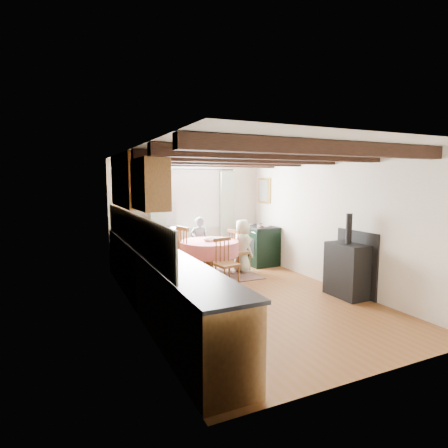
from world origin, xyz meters
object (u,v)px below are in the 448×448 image
chair_right (239,250)px  cast_iron_stove (348,255)px  aga_range (258,244)px  child_far (199,242)px  chair_near (227,263)px  child_right (242,246)px  dining_table (209,258)px  cup (216,240)px  chair_left (175,253)px

chair_right → cast_iron_stove: cast_iron_stove is taller
aga_range → child_far: size_ratio=0.86×
chair_near → cast_iron_stove: (1.59, -1.36, 0.25)m
chair_near → child_right: child_right is taller
chair_near → cast_iron_stove: 2.10m
dining_table → cup: bearing=-64.3°
chair_near → child_far: size_ratio=0.79×
dining_table → child_right: 0.79m
dining_table → chair_right: 0.71m
chair_left → child_far: 1.08m
chair_right → cup: bearing=94.4°
cast_iron_stove → child_far: cast_iron_stove is taller
aga_range → child_far: bearing=170.3°
chair_left → child_far: child_far is taller
dining_table → aga_range: 1.56m
chair_near → chair_right: chair_right is taller
dining_table → child_right: (0.76, -0.01, 0.20)m
chair_near → cast_iron_stove: bearing=-49.6°
dining_table → cast_iron_stove: cast_iron_stove is taller
chair_left → cup: size_ratio=10.61×
chair_left → child_right: bearing=75.9°
dining_table → chair_left: bearing=176.6°
dining_table → chair_near: size_ratio=1.33×
chair_left → chair_right: (1.43, -0.03, -0.06)m
chair_right → child_far: (-0.63, 0.76, 0.11)m
child_far → cup: child_far is taller
chair_near → child_far: (0.09, 1.64, 0.12)m
chair_right → child_right: child_right is taller
aga_range → cast_iron_stove: cast_iron_stove is taller
chair_near → aga_range: (1.48, 1.40, 0.01)m
chair_left → cup: 0.87m
chair_right → child_far: child_far is taller
dining_table → aga_range: (1.46, 0.53, 0.10)m
dining_table → chair_near: (-0.01, -0.87, 0.09)m
child_far → child_right: (0.68, -0.78, -0.01)m
chair_right → child_right: (0.06, -0.03, 0.10)m
chair_near → chair_left: 1.16m
chair_right → aga_range: chair_right is taller
child_right → aga_range: bearing=-59.1°
aga_range → cast_iron_stove: 2.78m
child_right → cup: 0.72m
chair_left → child_right: 1.48m
chair_right → chair_left: bearing=76.6°
dining_table → child_right: bearing=-1.0°
cast_iron_stove → child_far: (-1.50, 3.00, -0.13)m
chair_left → child_far: (0.80, 0.73, 0.05)m
chair_near → cup: (0.09, 0.70, 0.32)m
aga_range → child_right: size_ratio=0.87×
aga_range → chair_right: bearing=-145.7°
cast_iron_stove → cup: size_ratio=14.33×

